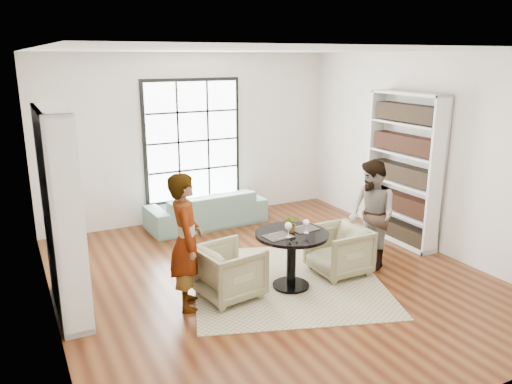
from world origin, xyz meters
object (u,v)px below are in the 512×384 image
sofa (206,209)px  person_right (372,215)px  pedestal_table (292,248)px  wine_glass_right (306,223)px  wine_glass_left (288,227)px  armchair_right (339,250)px  armchair_left (230,271)px  person_left (186,242)px  flower_centerpiece (291,223)px

sofa → person_right: bearing=114.4°
pedestal_table → wine_glass_right: 0.38m
sofa → wine_glass_left: (-0.06, -2.95, 0.59)m
pedestal_table → wine_glass_right: wine_glass_right is taller
armchair_right → armchair_left: bearing=-91.8°
armchair_right → wine_glass_left: bearing=-78.1°
pedestal_table → person_right: 1.38m
pedestal_table → person_left: (-1.37, 0.13, 0.28)m
person_left → flower_centerpiece: size_ratio=7.35×
person_left → wine_glass_left: bearing=-85.5°
armchair_left → person_left: (-0.55, 0.00, 0.49)m
armchair_left → person_right: person_right is taller
wine_glass_right → flower_centerpiece: flower_centerpiece is taller
pedestal_table → flower_centerpiece: (0.02, 0.05, 0.32)m
pedestal_table → person_left: bearing=174.6°
armchair_left → armchair_right: size_ratio=1.00×
sofa → person_right: (1.42, -2.75, 0.47)m
armchair_left → flower_centerpiece: flower_centerpiece is taller
armchair_left → person_right: (2.18, -0.05, 0.44)m
wine_glass_right → person_right: bearing=7.8°
pedestal_table → flower_centerpiece: flower_centerpiece is taller
armchair_left → flower_centerpiece: size_ratio=3.28×
wine_glass_left → sofa: bearing=88.8°
armchair_left → person_right: 2.22m
armchair_left → wine_glass_left: (0.70, -0.25, 0.56)m
armchair_right → person_right: bearing=89.9°
pedestal_table → person_left: 1.40m
person_right → flower_centerpiece: bearing=-87.6°
armchair_right → person_right: size_ratio=0.48×
armchair_left → wine_glass_left: wine_glass_left is taller
wine_glass_left → person_left: bearing=168.7°
person_right → flower_centerpiece: 1.34m
person_left → flower_centerpiece: person_left is taller
wine_glass_left → flower_centerpiece: flower_centerpiece is taller
armchair_left → armchair_right: (1.63, -0.05, -0.00)m
wine_glass_right → armchair_left: bearing=167.8°
sofa → flower_centerpiece: size_ratio=9.30×
sofa → person_left: 3.05m
pedestal_table → wine_glass_left: bearing=-136.1°
pedestal_table → flower_centerpiece: bearing=67.6°
pedestal_table → sofa: 2.84m
pedestal_table → armchair_left: 0.86m
wine_glass_right → person_left: bearing=172.1°
wine_glass_left → pedestal_table: bearing=43.9°
sofa → person_left: (-1.31, -2.70, 0.52)m
pedestal_table → sofa: pedestal_table is taller
armchair_right → person_left: person_left is taller
armchair_left → armchair_right: 1.63m
person_right → wine_glass_left: size_ratio=7.79×
sofa → wine_glass_left: bearing=85.8°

